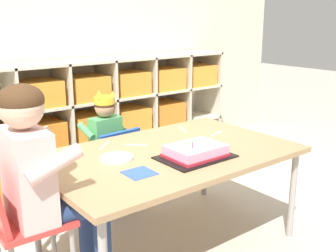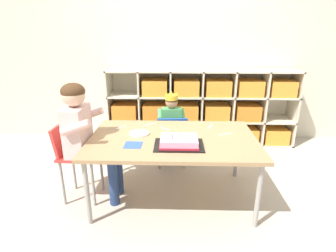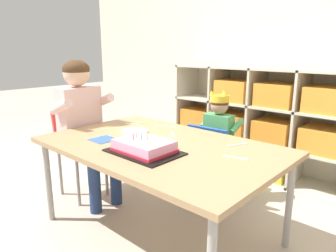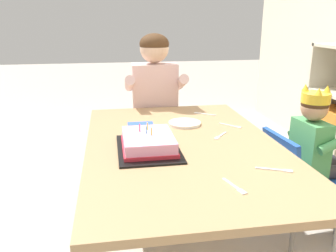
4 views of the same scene
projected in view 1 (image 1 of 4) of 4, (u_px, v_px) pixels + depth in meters
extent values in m
plane|color=#BCB2A3|center=(169.00, 244.00, 2.47)|extent=(16.00, 16.00, 0.00)
cube|color=beige|center=(49.00, 16.00, 3.30)|extent=(5.22, 0.10, 2.63)
cube|color=beige|center=(97.00, 112.00, 3.68)|extent=(2.41, 0.01, 0.98)
cube|color=beige|center=(14.00, 131.00, 3.07)|extent=(0.02, 0.38, 0.98)
cube|color=beige|center=(64.00, 123.00, 3.31)|extent=(0.02, 0.38, 0.98)
cube|color=beige|center=(107.00, 116.00, 3.54)|extent=(0.02, 0.38, 0.98)
cube|color=beige|center=(145.00, 109.00, 3.78)|extent=(0.02, 0.38, 0.98)
cube|color=beige|center=(178.00, 104.00, 4.02)|extent=(0.02, 0.38, 0.98)
cube|color=beige|center=(208.00, 99.00, 4.25)|extent=(0.02, 0.38, 0.98)
cube|color=beige|center=(109.00, 168.00, 3.67)|extent=(2.41, 0.38, 0.02)
cube|color=beige|center=(108.00, 133.00, 3.58)|extent=(2.41, 0.38, 0.02)
cube|color=beige|center=(106.00, 97.00, 3.50)|extent=(2.41, 0.38, 0.02)
cube|color=beige|center=(105.00, 60.00, 3.42)|extent=(2.41, 0.38, 0.02)
cube|color=orange|center=(44.00, 172.00, 3.27)|extent=(0.31, 0.30, 0.19)
cube|color=yellow|center=(89.00, 162.00, 3.51)|extent=(0.31, 0.30, 0.19)
cube|color=orange|center=(163.00, 144.00, 3.98)|extent=(0.31, 0.30, 0.19)
cube|color=orange|center=(194.00, 137.00, 4.22)|extent=(0.31, 0.30, 0.19)
cube|color=orange|center=(41.00, 134.00, 3.19)|extent=(0.31, 0.30, 0.19)
cube|color=orange|center=(88.00, 126.00, 3.42)|extent=(0.31, 0.30, 0.19)
cube|color=orange|center=(128.00, 118.00, 3.66)|extent=(0.31, 0.30, 0.19)
cube|color=orange|center=(163.00, 112.00, 3.90)|extent=(0.31, 0.30, 0.19)
cube|color=orange|center=(38.00, 93.00, 3.10)|extent=(0.31, 0.30, 0.19)
cube|color=orange|center=(85.00, 88.00, 3.34)|extent=(0.31, 0.30, 0.19)
cube|color=orange|center=(127.00, 83.00, 3.58)|extent=(0.31, 0.30, 0.19)
cube|color=orange|center=(163.00, 79.00, 3.81)|extent=(0.31, 0.30, 0.19)
cube|color=orange|center=(195.00, 75.00, 4.05)|extent=(0.31, 0.30, 0.19)
cube|color=#A37F56|center=(169.00, 154.00, 2.32)|extent=(1.42, 0.90, 0.03)
cylinder|color=#9E9993|center=(293.00, 195.00, 2.49)|extent=(0.04, 0.04, 0.55)
cylinder|color=#9E9993|center=(35.00, 209.00, 2.30)|extent=(0.04, 0.04, 0.55)
cylinder|color=#9E9993|center=(205.00, 160.00, 3.07)|extent=(0.04, 0.04, 0.55)
cube|color=#1E4CA8|center=(107.00, 160.00, 2.86)|extent=(0.37, 0.35, 0.03)
cube|color=#1E4CA8|center=(120.00, 147.00, 2.72)|extent=(0.32, 0.08, 0.23)
cylinder|color=gray|center=(114.00, 174.00, 3.09)|extent=(0.02, 0.02, 0.34)
cylinder|color=gray|center=(81.00, 184.00, 2.91)|extent=(0.02, 0.02, 0.34)
cylinder|color=gray|center=(135.00, 184.00, 2.91)|extent=(0.02, 0.02, 0.34)
cylinder|color=gray|center=(102.00, 195.00, 2.72)|extent=(0.02, 0.02, 0.34)
cube|color=#4C9E5B|center=(106.00, 138.00, 2.83)|extent=(0.22, 0.13, 0.29)
sphere|color=tan|center=(105.00, 107.00, 2.77)|extent=(0.13, 0.13, 0.13)
ellipsoid|color=#472D19|center=(104.00, 104.00, 2.76)|extent=(0.14, 0.14, 0.10)
cylinder|color=yellow|center=(104.00, 100.00, 2.76)|extent=(0.14, 0.14, 0.05)
cone|color=yellow|center=(99.00, 93.00, 2.79)|extent=(0.04, 0.04, 0.04)
cone|color=yellow|center=(113.00, 93.00, 2.76)|extent=(0.04, 0.04, 0.04)
cone|color=yellow|center=(100.00, 95.00, 2.69)|extent=(0.04, 0.04, 0.04)
cylinder|color=#33333D|center=(105.00, 149.00, 2.97)|extent=(0.09, 0.21, 0.07)
cylinder|color=#33333D|center=(90.00, 153.00, 2.89)|extent=(0.09, 0.21, 0.07)
cylinder|color=#33333D|center=(99.00, 172.00, 3.10)|extent=(0.06, 0.06, 0.36)
cylinder|color=#33333D|center=(84.00, 176.00, 3.02)|extent=(0.06, 0.06, 0.36)
cylinder|color=#4C9E5B|center=(117.00, 125.00, 2.92)|extent=(0.06, 0.18, 0.10)
cylinder|color=#4C9E5B|center=(86.00, 131.00, 2.76)|extent=(0.06, 0.18, 0.10)
cube|color=red|center=(32.00, 221.00, 1.85)|extent=(0.33, 0.32, 0.03)
cylinder|color=gray|center=(54.00, 243.00, 2.08)|extent=(0.02, 0.02, 0.42)
cube|color=beige|center=(28.00, 176.00, 1.79)|extent=(0.17, 0.30, 0.42)
sphere|color=#DBB293|center=(21.00, 107.00, 1.71)|extent=(0.19, 0.19, 0.19)
ellipsoid|color=#472D19|center=(21.00, 100.00, 1.71)|extent=(0.19, 0.19, 0.14)
cylinder|color=navy|center=(71.00, 212.00, 1.86)|extent=(0.30, 0.11, 0.10)
cylinder|color=navy|center=(56.00, 198.00, 2.00)|extent=(0.30, 0.11, 0.10)
cylinder|color=navy|center=(103.00, 250.00, 2.01)|extent=(0.08, 0.08, 0.44)
cylinder|color=navy|center=(87.00, 234.00, 2.15)|extent=(0.08, 0.08, 0.44)
cylinder|color=beige|center=(54.00, 164.00, 1.67)|extent=(0.25, 0.07, 0.14)
cylinder|color=beige|center=(27.00, 144.00, 1.94)|extent=(0.25, 0.07, 0.14)
cube|color=black|center=(195.00, 157.00, 2.21)|extent=(0.39, 0.27, 0.01)
cube|color=#EF9EC6|center=(195.00, 151.00, 2.20)|extent=(0.29, 0.22, 0.06)
cube|color=red|center=(195.00, 155.00, 2.21)|extent=(0.30, 0.23, 0.02)
cylinder|color=#EFCC4C|center=(195.00, 141.00, 2.21)|extent=(0.01, 0.01, 0.04)
cylinder|color=#E54C66|center=(192.00, 145.00, 2.13)|extent=(0.01, 0.01, 0.04)
cylinder|color=#4CB2E5|center=(194.00, 143.00, 2.18)|extent=(0.01, 0.01, 0.04)
cylinder|color=#EFCC4C|center=(186.00, 144.00, 2.16)|extent=(0.01, 0.01, 0.04)
cylinder|color=white|center=(117.00, 158.00, 2.19)|extent=(0.18, 0.18, 0.01)
cube|color=#3356B7|center=(139.00, 173.00, 2.00)|extent=(0.14, 0.14, 0.00)
cube|color=white|center=(215.00, 134.00, 2.64)|extent=(0.09, 0.03, 0.00)
cube|color=white|center=(220.00, 132.00, 2.69)|extent=(0.04, 0.03, 0.00)
cube|color=white|center=(103.00, 147.00, 2.39)|extent=(0.08, 0.07, 0.00)
cube|color=white|center=(107.00, 143.00, 2.46)|extent=(0.04, 0.04, 0.00)
cube|color=white|center=(71.00, 157.00, 2.22)|extent=(0.07, 0.09, 0.00)
cube|color=white|center=(68.00, 161.00, 2.15)|extent=(0.04, 0.04, 0.00)
cube|color=white|center=(133.00, 145.00, 2.43)|extent=(0.07, 0.07, 0.00)
cube|color=white|center=(144.00, 145.00, 2.42)|extent=(0.04, 0.04, 0.00)
cube|color=white|center=(184.00, 131.00, 2.72)|extent=(0.05, 0.10, 0.00)
cube|color=white|center=(181.00, 128.00, 2.79)|extent=(0.03, 0.04, 0.00)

